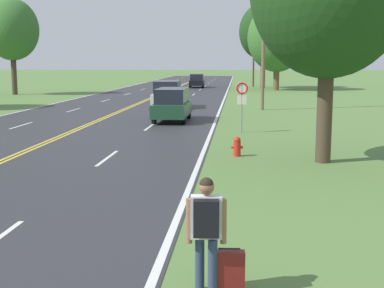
{
  "coord_description": "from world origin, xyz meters",
  "views": [
    {
      "loc": [
        7.99,
        -1.6,
        3.39
      ],
      "look_at": [
        6.78,
        12.27,
        1.21
      ],
      "focal_mm": 50.0,
      "sensor_mm": 36.0,
      "label": 1
    }
  ],
  "objects_px": {
    "fire_hydrant": "(237,146)",
    "tree_left_verge": "(12,30)",
    "tree_far_back": "(277,38)",
    "car_white_suv_receding": "(167,94)",
    "tree_behind_sign": "(264,32)",
    "suitcase": "(229,272)",
    "car_black_suv_distant": "(197,80)",
    "traffic_sign": "(242,95)",
    "hitchhiker_person": "(206,224)",
    "car_dark_green_suv_mid_far": "(172,104)"
  },
  "relations": [
    {
      "from": "fire_hydrant",
      "to": "car_black_suv_distant",
      "type": "height_order",
      "value": "car_black_suv_distant"
    },
    {
      "from": "traffic_sign",
      "to": "tree_behind_sign",
      "type": "height_order",
      "value": "tree_behind_sign"
    },
    {
      "from": "tree_behind_sign",
      "to": "tree_far_back",
      "type": "bearing_deg",
      "value": -74.41
    },
    {
      "from": "tree_behind_sign",
      "to": "car_black_suv_distant",
      "type": "height_order",
      "value": "tree_behind_sign"
    },
    {
      "from": "suitcase",
      "to": "tree_far_back",
      "type": "xyz_separation_m",
      "value": [
        4.43,
        55.63,
        5.71
      ]
    },
    {
      "from": "tree_left_verge",
      "to": "tree_behind_sign",
      "type": "distance_m",
      "value": 29.9
    },
    {
      "from": "car_white_suv_receding",
      "to": "car_dark_green_suv_mid_far",
      "type": "bearing_deg",
      "value": 6.79
    },
    {
      "from": "car_black_suv_distant",
      "to": "fire_hydrant",
      "type": "bearing_deg",
      "value": 4.26
    },
    {
      "from": "suitcase",
      "to": "tree_far_back",
      "type": "relative_size",
      "value": 0.07
    },
    {
      "from": "tree_far_back",
      "to": "suitcase",
      "type": "bearing_deg",
      "value": -94.55
    },
    {
      "from": "traffic_sign",
      "to": "car_black_suv_distant",
      "type": "xyz_separation_m",
      "value": [
        -5.51,
        43.25,
        -0.9
      ]
    },
    {
      "from": "tree_left_verge",
      "to": "tree_behind_sign",
      "type": "xyz_separation_m",
      "value": [
        25.61,
        15.41,
        0.5
      ]
    },
    {
      "from": "hitchhiker_person",
      "to": "traffic_sign",
      "type": "height_order",
      "value": "traffic_sign"
    },
    {
      "from": "car_black_suv_distant",
      "to": "tree_behind_sign",
      "type": "bearing_deg",
      "value": 84.18
    },
    {
      "from": "car_dark_green_suv_mid_far",
      "to": "car_black_suv_distant",
      "type": "bearing_deg",
      "value": -177.54
    },
    {
      "from": "traffic_sign",
      "to": "tree_far_back",
      "type": "bearing_deg",
      "value": 83.7
    },
    {
      "from": "suitcase",
      "to": "tree_left_verge",
      "type": "bearing_deg",
      "value": 23.24
    },
    {
      "from": "suitcase",
      "to": "traffic_sign",
      "type": "height_order",
      "value": "traffic_sign"
    },
    {
      "from": "fire_hydrant",
      "to": "car_white_suv_receding",
      "type": "xyz_separation_m",
      "value": [
        -5.14,
        19.6,
        0.67
      ]
    },
    {
      "from": "fire_hydrant",
      "to": "tree_far_back",
      "type": "xyz_separation_m",
      "value": [
        4.35,
        44.16,
        5.67
      ]
    },
    {
      "from": "tree_left_verge",
      "to": "hitchhiker_person",
      "type": "bearing_deg",
      "value": -63.81
    },
    {
      "from": "car_black_suv_distant",
      "to": "traffic_sign",
      "type": "bearing_deg",
      "value": 5.39
    },
    {
      "from": "tree_left_verge",
      "to": "tree_far_back",
      "type": "bearing_deg",
      "value": 21.31
    },
    {
      "from": "traffic_sign",
      "to": "car_white_suv_receding",
      "type": "distance_m",
      "value": 14.28
    },
    {
      "from": "tree_far_back",
      "to": "car_black_suv_distant",
      "type": "height_order",
      "value": "tree_far_back"
    },
    {
      "from": "fire_hydrant",
      "to": "tree_behind_sign",
      "type": "relative_size",
      "value": 0.07
    },
    {
      "from": "car_black_suv_distant",
      "to": "suitcase",
      "type": "bearing_deg",
      "value": 3.05
    },
    {
      "from": "suitcase",
      "to": "tree_far_back",
      "type": "distance_m",
      "value": 56.1
    },
    {
      "from": "traffic_sign",
      "to": "car_white_suv_receding",
      "type": "height_order",
      "value": "traffic_sign"
    },
    {
      "from": "hitchhiker_person",
      "to": "tree_behind_sign",
      "type": "bearing_deg",
      "value": -6.53
    },
    {
      "from": "car_white_suv_receding",
      "to": "car_black_suv_distant",
      "type": "relative_size",
      "value": 1.07
    },
    {
      "from": "fire_hydrant",
      "to": "tree_behind_sign",
      "type": "xyz_separation_m",
      "value": [
        2.99,
        49.05,
        6.6
      ]
    },
    {
      "from": "suitcase",
      "to": "fire_hydrant",
      "type": "distance_m",
      "value": 11.48
    },
    {
      "from": "suitcase",
      "to": "car_white_suv_receding",
      "type": "relative_size",
      "value": 0.14
    },
    {
      "from": "car_white_suv_receding",
      "to": "fire_hydrant",
      "type": "bearing_deg",
      "value": 12.05
    },
    {
      "from": "suitcase",
      "to": "tree_left_verge",
      "type": "distance_m",
      "value": 50.8
    },
    {
      "from": "fire_hydrant",
      "to": "tree_far_back",
      "type": "height_order",
      "value": "tree_far_back"
    },
    {
      "from": "hitchhiker_person",
      "to": "car_white_suv_receding",
      "type": "bearing_deg",
      "value": 5.31
    },
    {
      "from": "car_dark_green_suv_mid_far",
      "to": "car_white_suv_receding",
      "type": "relative_size",
      "value": 0.96
    },
    {
      "from": "hitchhiker_person",
      "to": "car_black_suv_distant",
      "type": "xyz_separation_m",
      "value": [
        -4.93,
        61.15,
        -0.15
      ]
    },
    {
      "from": "hitchhiker_person",
      "to": "tree_behind_sign",
      "type": "height_order",
      "value": "tree_behind_sign"
    },
    {
      "from": "hitchhiker_person",
      "to": "tree_behind_sign",
      "type": "distance_m",
      "value": 60.96
    },
    {
      "from": "fire_hydrant",
      "to": "tree_far_back",
      "type": "bearing_deg",
      "value": 84.37
    },
    {
      "from": "tree_far_back",
      "to": "car_white_suv_receding",
      "type": "relative_size",
      "value": 2.04
    },
    {
      "from": "tree_behind_sign",
      "to": "car_white_suv_receding",
      "type": "distance_m",
      "value": 31.12
    },
    {
      "from": "traffic_sign",
      "to": "car_dark_green_suv_mid_far",
      "type": "relative_size",
      "value": 0.51
    },
    {
      "from": "tree_left_verge",
      "to": "tree_behind_sign",
      "type": "relative_size",
      "value": 0.91
    },
    {
      "from": "fire_hydrant",
      "to": "tree_left_verge",
      "type": "distance_m",
      "value": 40.99
    },
    {
      "from": "suitcase",
      "to": "car_black_suv_distant",
      "type": "relative_size",
      "value": 0.15
    },
    {
      "from": "traffic_sign",
      "to": "car_black_suv_distant",
      "type": "relative_size",
      "value": 0.53
    }
  ]
}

